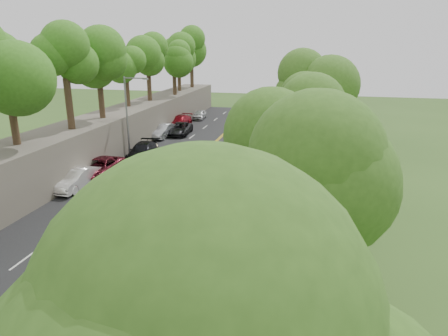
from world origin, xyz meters
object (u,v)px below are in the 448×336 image
Objects in this scene: painter_0 at (214,208)px; person_far at (286,134)px; construction_barrel at (280,133)px; streetlight at (129,111)px; car_1 at (76,179)px; signpost at (189,218)px; car_2 at (101,167)px; concrete_block at (258,220)px.

person_far is at bearing -5.53° from painter_0.
streetlight is at bearing -139.18° from construction_barrel.
person_far is (14.80, 19.65, 0.06)m from car_1.
car_1 is 2.72× the size of painter_0.
car_2 is at bearing 136.83° from signpost.
concrete_block is at bearing -88.03° from construction_barrel.
car_1 is 0.87× the size of car_2.
construction_barrel is at bearing 40.82° from streetlight.
streetlight is 18.81m from construction_barrel.
signpost is 27.25m from person_far.
concrete_block is at bearing -41.84° from streetlight.
painter_0 reaches higher than car_1.
signpost is at bearing 175.59° from painter_0.
person_far is at bearing -68.71° from construction_barrel.
painter_0 is 23.19m from person_far.
concrete_block is 0.27× the size of car_1.
streetlight is at bearing 124.08° from signpost.
signpost reaches higher than person_far.
construction_barrel is 0.21× the size of car_1.
car_1 is (-0.14, -9.62, -3.81)m from streetlight.
car_1 is (-14.90, 3.59, 0.35)m from concrete_block.
car_2 is (-11.41, 10.70, -1.16)m from signpost.
signpost reaches higher than car_2.
painter_0 is at bearing -47.50° from streetlight.
car_1 is 2.86× the size of person_far.
painter_0 is at bearing 96.00° from person_far.
signpost is 29.15m from construction_barrel.
streetlight is 18.15m from person_far.
car_2 is 3.11× the size of painter_0.
person_far is at bearing 83.36° from signpost.
person_far reaches higher than construction_barrel.
construction_barrel is 25.23m from concrete_block.
signpost is 13.84m from car_1.
streetlight is 7.39m from car_2.
car_2 is at bearing 154.79° from concrete_block.
construction_barrel is 25.08m from painter_0.
car_1 is 24.60m from person_far.
concrete_block is (0.87, -25.22, -0.09)m from construction_barrel.
construction_barrel is at bearing -3.25° from painter_0.
car_2 is (-14.66, 6.90, 0.33)m from concrete_block.
streetlight is 7.78× the size of construction_barrel.
signpost reaches higher than concrete_block.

